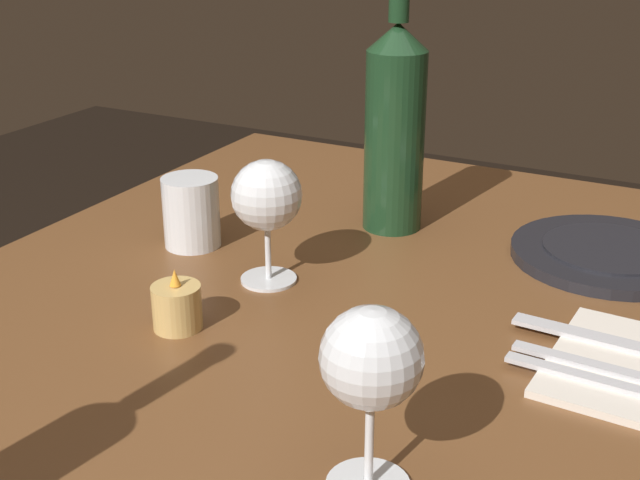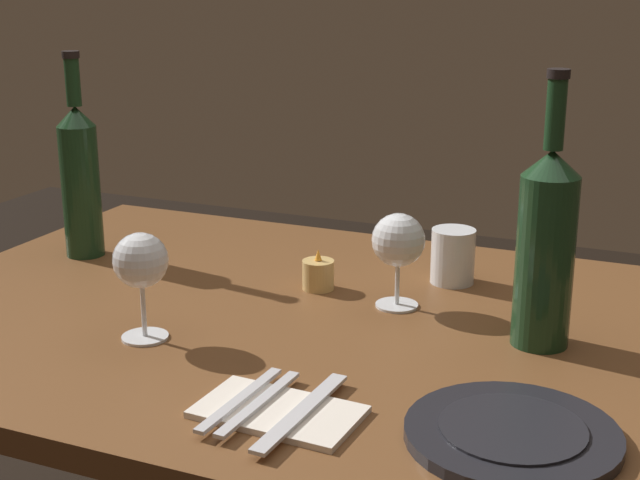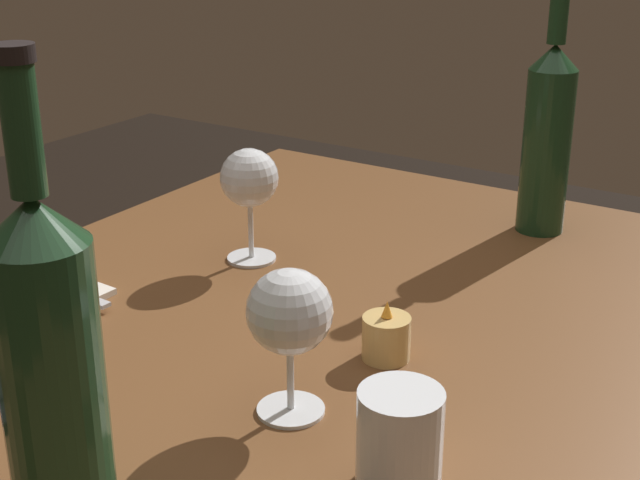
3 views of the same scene
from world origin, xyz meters
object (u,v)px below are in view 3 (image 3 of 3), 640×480
(wine_bottle, at_px, (548,134))
(table_knife, at_px, (4,312))
(wine_glass_right, at_px, (290,315))
(fork_outer, at_px, (57,288))
(folded_napkin, at_px, (25,307))
(fork_inner, at_px, (41,295))
(votive_candle, at_px, (386,339))
(wine_bottle_second, at_px, (50,360))
(wine_glass_left, at_px, (249,181))
(water_tumbler, at_px, (399,446))

(wine_bottle, relative_size, table_knife, 1.73)
(wine_glass_right, height_order, fork_outer, wine_glass_right)
(folded_napkin, distance_m, table_knife, 0.03)
(wine_glass_right, distance_m, table_knife, 0.40)
(fork_inner, bearing_deg, votive_candle, 104.06)
(votive_candle, relative_size, fork_inner, 0.37)
(folded_napkin, bearing_deg, table_knife, 0.00)
(wine_bottle, bearing_deg, wine_glass_right, -2.56)
(wine_bottle_second, distance_m, table_knife, 0.42)
(wine_bottle, height_order, wine_bottle_second, wine_bottle_second)
(wine_glass_left, height_order, water_tumbler, wine_glass_left)
(wine_bottle_second, xyz_separation_m, table_knife, (-0.21, -0.33, -0.13))
(wine_glass_right, xyz_separation_m, wine_bottle, (-0.60, 0.03, 0.04))
(wine_glass_left, distance_m, folded_napkin, 0.32)
(wine_bottle, bearing_deg, folded_napkin, -35.38)
(fork_inner, bearing_deg, fork_outer, 180.00)
(fork_inner, xyz_separation_m, table_knife, (0.05, 0.00, 0.00))
(water_tumbler, xyz_separation_m, votive_candle, (-0.19, -0.12, -0.02))
(water_tumbler, xyz_separation_m, fork_outer, (-0.11, -0.53, -0.03))
(wine_bottle_second, bearing_deg, votive_candle, 167.12)
(wine_bottle, distance_m, water_tumbler, 0.67)
(wine_bottle_second, bearing_deg, fork_inner, -128.60)
(water_tumbler, bearing_deg, wine_bottle_second, -48.33)
(wine_bottle, height_order, table_knife, wine_bottle)
(wine_glass_left, relative_size, folded_napkin, 0.79)
(fork_inner, distance_m, fork_outer, 0.03)
(wine_glass_left, height_order, wine_bottle_second, wine_bottle_second)
(wine_glass_right, relative_size, water_tumbler, 1.62)
(wine_glass_left, xyz_separation_m, votive_candle, (0.14, 0.28, -0.09))
(wine_glass_right, bearing_deg, wine_bottle, 177.44)
(wine_glass_right, height_order, votive_candle, wine_glass_right)
(folded_napkin, distance_m, fork_outer, 0.05)
(wine_glass_right, xyz_separation_m, table_knife, (0.02, -0.39, -0.09))
(folded_napkin, bearing_deg, water_tumbler, 83.46)
(wine_glass_right, bearing_deg, table_knife, -87.56)
(wine_bottle, relative_size, wine_bottle_second, 0.96)
(water_tumbler, distance_m, fork_outer, 0.55)
(fork_inner, relative_size, fork_outer, 1.00)
(folded_napkin, bearing_deg, wine_glass_left, 154.03)
(folded_napkin, relative_size, fork_outer, 1.08)
(fork_outer, bearing_deg, table_knife, 0.00)
(wine_glass_left, distance_m, table_knife, 0.35)
(wine_glass_left, bearing_deg, wine_bottle, 137.99)
(wine_glass_right, bearing_deg, fork_inner, -95.58)
(fork_outer, bearing_deg, wine_glass_right, 80.83)
(folded_napkin, relative_size, table_knife, 0.93)
(wine_bottle_second, xyz_separation_m, fork_outer, (-0.29, -0.33, -0.13))
(wine_glass_right, relative_size, wine_bottle_second, 0.39)
(wine_bottle, bearing_deg, table_knife, -34.05)
(fork_inner, relative_size, table_knife, 0.86)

